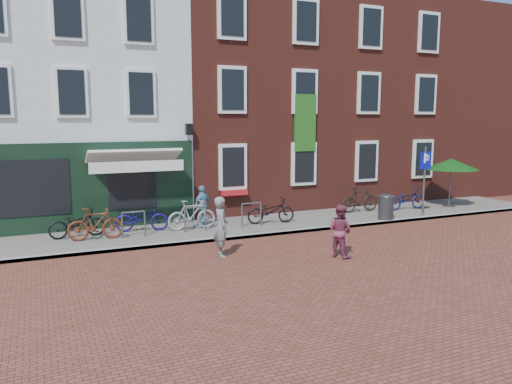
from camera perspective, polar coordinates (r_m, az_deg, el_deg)
name	(u,v)px	position (r m, az deg, el deg)	size (l,w,h in m)	color
ground	(252,238)	(15.99, -0.47, -5.27)	(80.00, 80.00, 0.00)	brown
sidewalk	(261,225)	(17.71, 0.59, -3.75)	(24.00, 3.00, 0.10)	slate
building_stucco	(65,100)	(21.31, -20.99, 9.81)	(8.00, 8.00, 9.00)	silver
building_brick_mid	(231,91)	(22.81, -2.86, 11.48)	(6.00, 8.00, 10.00)	maroon
building_brick_right	(344,93)	(25.57, 10.04, 11.03)	(6.00, 8.00, 10.00)	maroon
filler_right	(444,105)	(29.64, 20.67, 9.29)	(7.00, 8.00, 9.00)	maroon
litter_bin	(386,205)	(18.90, 14.61, -1.45)	(0.56, 0.56, 1.03)	#3C3C3F
parking_sign	(425,171)	(19.98, 18.70, 2.31)	(0.50, 0.08, 2.63)	#4C4C4F
parasol	(451,162)	(22.40, 21.39, 3.20)	(2.25, 2.25, 2.11)	#4C4C4F
woman	(221,227)	(13.79, -3.99, -3.96)	(0.61, 0.40, 1.67)	slate
boy	(340,231)	(13.90, 9.56, -4.38)	(0.71, 0.55, 1.47)	#803149
cafe_person	(202,206)	(17.32, -6.13, -1.54)	(0.82, 0.34, 1.40)	#5E97B5
bicycle_0	(77,223)	(16.51, -19.74, -3.39)	(0.59, 1.70, 0.89)	black
bicycle_1	(95,224)	(16.00, -17.85, -3.49)	(0.47, 1.65, 0.99)	#612514
bicycle_2	(142,218)	(16.83, -12.89, -2.89)	(0.59, 1.70, 0.89)	#180A61
bicycle_3	(192,215)	(16.78, -7.34, -2.60)	(0.47, 1.65, 0.99)	#A0A0A2
bicycle_4	(271,211)	(17.62, 1.70, -2.17)	(0.59, 1.70, 0.89)	black
bicycle_5	(360,200)	(20.15, 11.77, -0.85)	(0.47, 1.65, 0.99)	black
bicycle_6	(407,199)	(21.17, 16.80, -0.73)	(0.59, 1.70, 0.89)	#0B164E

